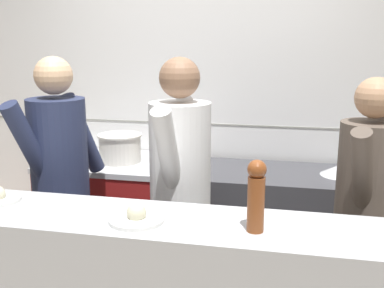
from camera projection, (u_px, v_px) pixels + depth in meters
name	position (u px, v px, depth m)	size (l,w,h in m)	color
wall_back_tiled	(207.00, 105.00, 3.64)	(8.00, 0.06, 2.60)	white
oven_range	(124.00, 216.00, 3.56)	(1.17, 0.71, 0.91)	maroon
prep_counter	(292.00, 231.00, 3.30)	(1.39, 0.65, 0.88)	#38383D
stock_pot	(72.00, 149.00, 3.49)	(0.23, 0.23, 0.15)	beige
sauce_pot	(120.00, 147.00, 3.41)	(0.34, 0.34, 0.21)	beige
braising_pot	(170.00, 148.00, 3.38)	(0.30, 0.30, 0.22)	beige
mixing_bowl_steel	(340.00, 170.00, 3.15)	(0.28, 0.28, 0.08)	#B7BABF
plated_dish_appetiser	(137.00, 217.00, 1.99)	(0.25, 0.25, 0.09)	white
pepper_mill	(256.00, 194.00, 1.85)	(0.08, 0.08, 0.31)	brown
chef_head_cook	(61.00, 180.00, 2.80)	(0.45, 0.74, 1.72)	black
chef_sous	(180.00, 191.00, 2.60)	(0.37, 0.75, 1.72)	black
chef_line	(366.00, 210.00, 2.45)	(0.42, 0.70, 1.63)	black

